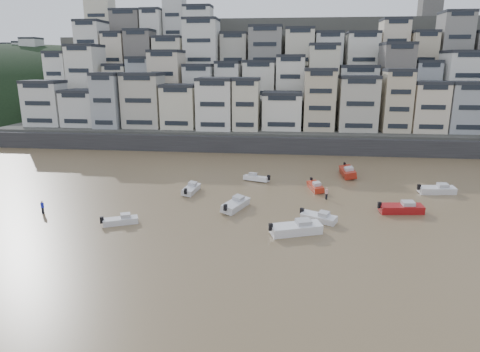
# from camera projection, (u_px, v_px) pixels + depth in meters

# --- Properties ---
(ground) EXTENTS (400.00, 400.00, 0.00)m
(ground) POSITION_uv_depth(u_px,v_px,m) (99.00, 333.00, 30.92)
(ground) COLOR olive
(ground) RESTS_ON ground
(sea_strip) EXTENTS (340.00, 340.00, 0.00)m
(sea_strip) POSITION_uv_depth(u_px,v_px,m) (0.00, 108.00, 182.35)
(sea_strip) COLOR #475D66
(sea_strip) RESTS_ON ground
(harbor_wall) EXTENTS (140.00, 3.00, 3.50)m
(harbor_wall) POSITION_uv_depth(u_px,v_px,m) (274.00, 145.00, 91.72)
(harbor_wall) COLOR #38383A
(harbor_wall) RESTS_ON ground
(hillside) EXTENTS (141.04, 66.00, 50.00)m
(hillside) POSITION_uv_depth(u_px,v_px,m) (296.00, 83.00, 126.52)
(hillside) COLOR #4C4C47
(hillside) RESTS_ON ground
(headland) EXTENTS (216.00, 135.00, 53.33)m
(headland) POSITION_uv_depth(u_px,v_px,m) (18.00, 111.00, 171.07)
(headland) COLOR black
(headland) RESTS_ON ground
(boat_a) EXTENTS (6.77, 4.24, 1.76)m
(boat_a) POSITION_uv_depth(u_px,v_px,m) (296.00, 227.00, 48.45)
(boat_a) COLOR white
(boat_a) RESTS_ON ground
(boat_b) EXTENTS (5.00, 3.66, 1.31)m
(boat_b) POSITION_uv_depth(u_px,v_px,m) (319.00, 217.00, 52.27)
(boat_b) COLOR silver
(boat_b) RESTS_ON ground
(boat_c) EXTENTS (3.88, 6.19, 1.61)m
(boat_c) POSITION_uv_depth(u_px,v_px,m) (236.00, 203.00, 56.70)
(boat_c) COLOR silver
(boat_c) RESTS_ON ground
(boat_d) EXTENTS (6.26, 2.67, 1.65)m
(boat_d) POSITION_uv_depth(u_px,v_px,m) (401.00, 207.00, 55.28)
(boat_d) COLOR maroon
(boat_d) RESTS_ON ground
(boat_e) EXTENTS (2.77, 5.33, 1.39)m
(boat_e) POSITION_uv_depth(u_px,v_px,m) (315.00, 186.00, 65.23)
(boat_e) COLOR #B12915
(boat_e) RESTS_ON ground
(boat_f) EXTENTS (2.22, 5.32, 1.41)m
(boat_f) POSITION_uv_depth(u_px,v_px,m) (191.00, 188.00, 63.91)
(boat_f) COLOR silver
(boat_f) RESTS_ON ground
(boat_g) EXTENTS (5.98, 2.59, 1.58)m
(boat_g) POSITION_uv_depth(u_px,v_px,m) (437.00, 188.00, 63.41)
(boat_g) COLOR silver
(boat_g) RESTS_ON ground
(boat_h) EXTENTS (4.86, 2.96, 1.26)m
(boat_h) POSITION_uv_depth(u_px,v_px,m) (256.00, 177.00, 70.22)
(boat_h) COLOR white
(boat_h) RESTS_ON ground
(boat_i) EXTENTS (2.57, 6.80, 1.82)m
(boat_i) POSITION_uv_depth(u_px,v_px,m) (348.00, 171.00, 73.28)
(boat_i) COLOR maroon
(boat_i) RESTS_ON ground
(boat_j) EXTENTS (4.70, 3.20, 1.23)m
(boat_j) POSITION_uv_depth(u_px,v_px,m) (120.00, 219.00, 51.50)
(boat_j) COLOR silver
(boat_j) RESTS_ON ground
(person_blue) EXTENTS (0.44, 0.44, 1.74)m
(person_blue) POSITION_uv_depth(u_px,v_px,m) (43.00, 207.00, 54.96)
(person_blue) COLOR #1A22C6
(person_blue) RESTS_ON ground
(person_pink) EXTENTS (0.44, 0.44, 1.74)m
(person_pink) POSITION_uv_depth(u_px,v_px,m) (327.00, 193.00, 60.76)
(person_pink) COLOR #E4A1A1
(person_pink) RESTS_ON ground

